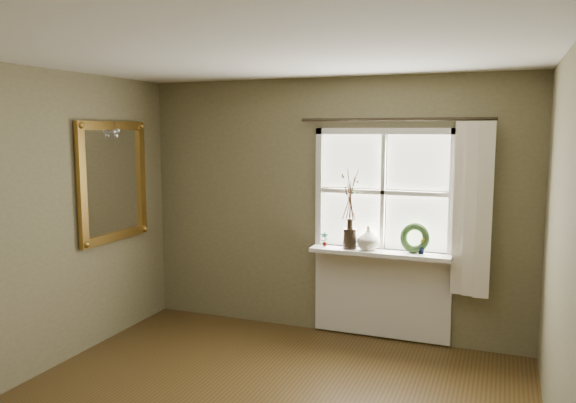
% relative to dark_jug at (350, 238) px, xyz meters
% --- Properties ---
extents(ceiling, '(4.50, 4.50, 0.00)m').
position_rel_dark_jug_xyz_m(ceiling, '(-0.25, -2.12, 1.58)').
color(ceiling, silver).
rests_on(ceiling, ground).
extents(wall_back, '(4.00, 0.10, 2.60)m').
position_rel_dark_jug_xyz_m(wall_back, '(-0.25, 0.18, 0.28)').
color(wall_back, '#6A6446').
rests_on(wall_back, ground).
extents(window_frame, '(1.36, 0.06, 1.24)m').
position_rel_dark_jug_xyz_m(window_frame, '(0.30, 0.11, 0.46)').
color(window_frame, silver).
rests_on(window_frame, wall_back).
extents(window_sill, '(1.36, 0.26, 0.04)m').
position_rel_dark_jug_xyz_m(window_sill, '(0.30, 0.00, -0.12)').
color(window_sill, silver).
rests_on(window_sill, wall_back).
extents(window_apron, '(1.36, 0.04, 0.88)m').
position_rel_dark_jug_xyz_m(window_apron, '(0.30, 0.11, -0.56)').
color(window_apron, silver).
rests_on(window_apron, ground).
extents(dark_jug, '(0.17, 0.17, 0.20)m').
position_rel_dark_jug_xyz_m(dark_jug, '(0.00, 0.00, 0.00)').
color(dark_jug, black).
rests_on(dark_jug, window_sill).
extents(cream_vase, '(0.29, 0.29, 0.23)m').
position_rel_dark_jug_xyz_m(cream_vase, '(0.18, 0.00, 0.02)').
color(cream_vase, beige).
rests_on(cream_vase, window_sill).
extents(wreath, '(0.31, 0.19, 0.30)m').
position_rel_dark_jug_xyz_m(wreath, '(0.62, 0.04, 0.01)').
color(wreath, '#273F1C').
rests_on(wreath, window_sill).
extents(potted_plant_left, '(0.09, 0.07, 0.15)m').
position_rel_dark_jug_xyz_m(potted_plant_left, '(-0.26, 0.00, -0.03)').
color(potted_plant_left, '#273F1C').
rests_on(potted_plant_left, window_sill).
extents(potted_plant_right, '(0.09, 0.07, 0.15)m').
position_rel_dark_jug_xyz_m(potted_plant_right, '(0.70, 0.00, -0.02)').
color(potted_plant_right, '#273F1C').
rests_on(potted_plant_right, window_sill).
extents(curtain, '(0.36, 0.12, 1.59)m').
position_rel_dark_jug_xyz_m(curtain, '(1.14, 0.01, 0.35)').
color(curtain, beige).
rests_on(curtain, wall_back).
extents(curtain_rod, '(1.84, 0.03, 0.03)m').
position_rel_dark_jug_xyz_m(curtain_rod, '(0.40, 0.05, 1.16)').
color(curtain_rod, black).
rests_on(curtain_rod, wall_back).
extents(gilt_mirror, '(0.10, 0.99, 1.18)m').
position_rel_dark_jug_xyz_m(gilt_mirror, '(-2.22, -0.76, 0.56)').
color(gilt_mirror, white).
rests_on(gilt_mirror, wall_left).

